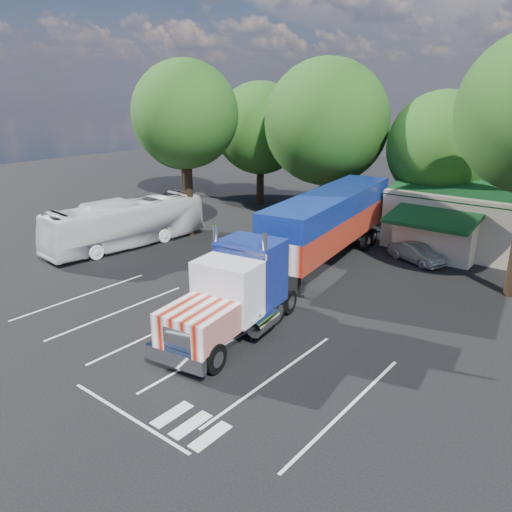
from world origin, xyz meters
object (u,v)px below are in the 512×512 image
Objects in this scene: woman at (255,322)px; bicycle at (304,287)px; semi_truck at (311,233)px; silver_sedan at (416,253)px; tour_bus at (126,223)px.

woman reaches higher than bicycle.
semi_truck is at bearing 84.42° from bicycle.
semi_truck reaches higher than bicycle.
semi_truck is 15.14× the size of bicycle.
bicycle is at bearing 22.25° from woman.
silver_sedan is at bearing 4.41° from woman.
tour_bus reaches higher than silver_sedan.
semi_truck is 3.49m from bicycle.
tour_bus is at bearing -176.94° from semi_truck.
silver_sedan is (2.68, 8.85, 0.23)m from bicycle.
woman is at bearing -110.09° from bicycle.
tour_bus is (-14.66, -0.40, 1.24)m from bicycle.
tour_bus is at bearing 140.23° from silver_sedan.
semi_truck reaches higher than woman.
woman is 14.78m from silver_sedan.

